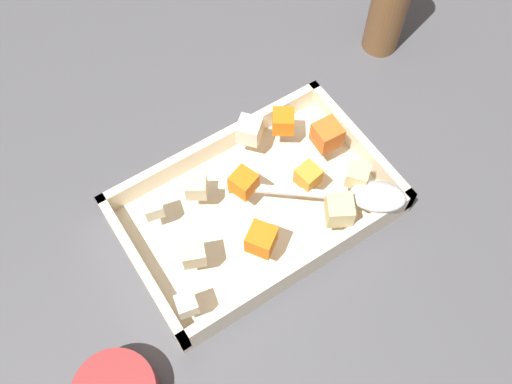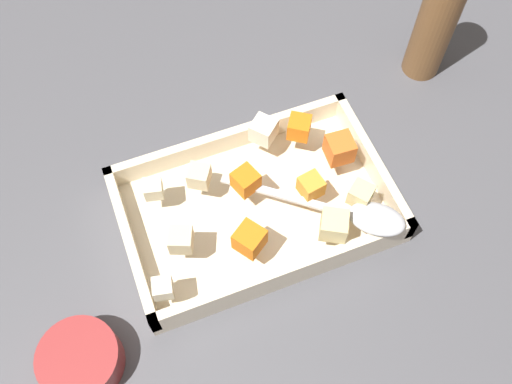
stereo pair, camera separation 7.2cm
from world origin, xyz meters
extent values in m
plane|color=#4C4C51|center=(0.00, 0.00, 0.00)|extent=(4.00, 4.00, 0.00)
cube|color=beige|center=(-0.01, 0.02, 0.01)|extent=(0.35, 0.22, 0.01)
cube|color=beige|center=(-0.01, -0.09, 0.03)|extent=(0.35, 0.01, 0.04)
cube|color=beige|center=(-0.01, 0.12, 0.03)|extent=(0.35, 0.01, 0.04)
cube|color=beige|center=(-0.18, 0.02, 0.03)|extent=(0.01, 0.22, 0.04)
cube|color=beige|center=(0.16, 0.02, 0.03)|extent=(0.01, 0.22, 0.04)
cube|color=orange|center=(-0.10, -0.05, 0.07)|extent=(0.04, 0.04, 0.03)
cube|color=orange|center=(-0.07, 0.04, 0.06)|extent=(0.03, 0.03, 0.03)
cube|color=orange|center=(0.02, 0.08, 0.07)|extent=(0.04, 0.04, 0.03)
cube|color=orange|center=(-0.13, 0.00, 0.07)|extent=(0.04, 0.04, 0.03)
cube|color=orange|center=(0.00, 0.00, 0.07)|extent=(0.04, 0.04, 0.03)
cube|color=#E0CC89|center=(-0.08, 0.10, 0.07)|extent=(0.04, 0.04, 0.03)
cube|color=beige|center=(0.10, 0.05, 0.06)|extent=(0.04, 0.04, 0.03)
cube|color=#E0CC89|center=(-0.13, 0.07, 0.06)|extent=(0.04, 0.04, 0.03)
cube|color=beige|center=(0.05, -0.03, 0.06)|extent=(0.04, 0.04, 0.03)
cube|color=beige|center=(0.11, -0.03, 0.06)|extent=(0.03, 0.03, 0.02)
cube|color=beige|center=(0.14, 0.10, 0.06)|extent=(0.03, 0.03, 0.02)
cube|color=silver|center=(-0.05, -0.06, 0.07)|extent=(0.04, 0.04, 0.03)
ellipsoid|color=silver|center=(-0.13, 0.11, 0.06)|extent=(0.08, 0.08, 0.02)
cube|color=silver|center=(-0.04, 0.03, 0.05)|extent=(0.14, 0.11, 0.01)
cylinder|color=brown|center=(-0.34, -0.13, 0.12)|extent=(0.06, 0.06, 0.23)
cylinder|color=maroon|center=(0.25, 0.13, 0.02)|extent=(0.09, 0.09, 0.04)
camera|label=1|loc=(0.18, 0.31, 0.70)|focal=40.04mm
camera|label=2|loc=(0.12, 0.34, 0.70)|focal=40.04mm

